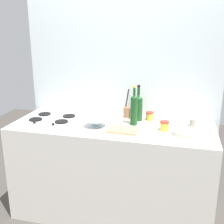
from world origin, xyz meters
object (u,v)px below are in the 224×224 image
Objects in this scene: condiment_jar_front at (164,126)px; condiment_jar_rear at (150,116)px; condiment_jar_spare at (193,123)px; plate_stack at (185,133)px; wine_bottle_leftmost at (138,107)px; utensil_crock at (128,111)px; wine_bottle_mid_left at (134,109)px; stovetop_hob at (53,119)px; cutting_board at (123,130)px; mixing_bowl at (96,122)px.

condiment_jar_front is 0.29m from condiment_jar_rear.
plate_stack is at bearing -105.21° from condiment_jar_spare.
wine_bottle_leftmost reaches higher than utensil_crock.
condiment_jar_front is at bearing -57.73° from condiment_jar_rear.
plate_stack is at bearing -19.79° from wine_bottle_mid_left.
utensil_crock reaches higher than stovetop_hob.
plate_stack is at bearing 2.09° from cutting_board.
plate_stack is at bearing -34.54° from wine_bottle_leftmost.
condiment_jar_front is at bearing -147.48° from condiment_jar_spare.
plate_stack reaches higher than cutting_board.
wine_bottle_leftmost is 4.09× the size of condiment_jar_front.
cutting_board is at bearing -156.40° from condiment_jar_spare.
cutting_board is (0.26, -0.05, -0.03)m from mixing_bowl.
condiment_jar_front reaches higher than stovetop_hob.
utensil_crock is at bearing 146.28° from plate_stack.
utensil_crock is at bearing 57.03° from mixing_bowl.
condiment_jar_front reaches higher than plate_stack.
wine_bottle_mid_left is 0.35m from mixing_bowl.
cutting_board is (0.70, -0.11, -0.00)m from stovetop_hob.
cutting_board is (-0.06, -0.18, -0.13)m from wine_bottle_mid_left.
mixing_bowl is 2.61× the size of condiment_jar_rear.
condiment_jar_rear is at bearing -9.48° from utensil_crock.
condiment_jar_rear is at bearing 34.59° from mixing_bowl.
plate_stack is at bearing -25.19° from condiment_jar_front.
utensil_crock reaches higher than condiment_jar_front.
mixing_bowl is at bearing -156.58° from wine_bottle_mid_left.
wine_bottle_leftmost is (0.77, 0.21, 0.11)m from stovetop_hob.
condiment_jar_spare is (0.49, -0.07, -0.09)m from wine_bottle_leftmost.
plate_stack is 0.65m from utensil_crock.
condiment_jar_rear is 0.40m from condiment_jar_spare.
stovetop_hob is 6.63× the size of condiment_jar_spare.
utensil_crock is 1.17× the size of cutting_board.
mixing_bowl is 0.72× the size of utensil_crock.
condiment_jar_spare is at bearing 74.79° from plate_stack.
wine_bottle_mid_left is at bearing -172.45° from condiment_jar_spare.
utensil_crock is at bearing 142.83° from condiment_jar_front.
stovetop_hob is 1.27m from condiment_jar_spare.
stovetop_hob is at bearing 172.30° from mixing_bowl.
wine_bottle_mid_left is 4.57× the size of condiment_jar_spare.
utensil_crock is (-0.54, 0.36, 0.04)m from plate_stack.
condiment_jar_front is at bearing -37.17° from utensil_crock.
cutting_board is at bearing -107.19° from wine_bottle_mid_left.
wine_bottle_leftmost is 0.35m from condiment_jar_front.
condiment_jar_rear is 0.39m from cutting_board.
plate_stack is 0.51m from cutting_board.
cutting_board is at bearing -177.91° from plate_stack.
utensil_crock is at bearing 95.71° from cutting_board.
plate_stack is 0.54m from wine_bottle_leftmost.
condiment_jar_spare is (0.51, 0.07, -0.10)m from wine_bottle_mid_left.
cutting_board is (-0.33, -0.10, -0.03)m from condiment_jar_front.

